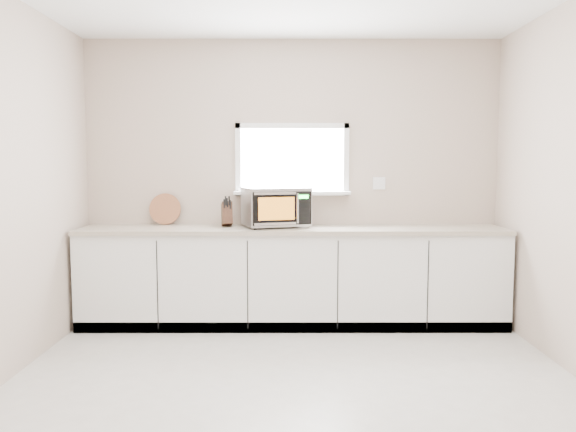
{
  "coord_description": "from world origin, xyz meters",
  "views": [
    {
      "loc": [
        -0.05,
        -3.49,
        1.51
      ],
      "look_at": [
        -0.04,
        1.55,
        1.04
      ],
      "focal_mm": 35.0,
      "sensor_mm": 36.0,
      "label": 1
    }
  ],
  "objects": [
    {
      "name": "coffee_grinder",
      "position": [
        0.09,
        1.69,
        1.04
      ],
      "size": [
        0.16,
        0.16,
        0.23
      ],
      "rotation": [
        0.0,
        0.0,
        0.19
      ],
      "color": "#ACAEB3",
      "rests_on": "countertop"
    },
    {
      "name": "back_wall",
      "position": [
        0.0,
        2.0,
        1.36
      ],
      "size": [
        4.0,
        0.17,
        2.7
      ],
      "color": "#BCA795",
      "rests_on": "ground"
    },
    {
      "name": "cabinets",
      "position": [
        0.0,
        1.7,
        0.44
      ],
      "size": [
        3.92,
        0.6,
        0.88
      ],
      "primitive_type": "cube",
      "color": "white",
      "rests_on": "ground"
    },
    {
      "name": "ground",
      "position": [
        0.0,
        0.0,
        0.0
      ],
      "size": [
        4.0,
        4.0,
        0.0
      ],
      "primitive_type": "plane",
      "color": "beige",
      "rests_on": "ground"
    },
    {
      "name": "countertop",
      "position": [
        0.0,
        1.69,
        0.9
      ],
      "size": [
        3.92,
        0.64,
        0.04
      ],
      "primitive_type": "cube",
      "color": "#B4A695",
      "rests_on": "cabinets"
    },
    {
      "name": "microwave",
      "position": [
        -0.16,
        1.74,
        1.11
      ],
      "size": [
        0.68,
        0.59,
        0.37
      ],
      "rotation": [
        0.0,
        0.0,
        0.3
      ],
      "color": "black",
      "rests_on": "countertop"
    },
    {
      "name": "cutting_board",
      "position": [
        -1.24,
        1.94,
        1.07
      ],
      "size": [
        0.3,
        0.07,
        0.3
      ],
      "primitive_type": "cylinder",
      "rotation": [
        1.4,
        0.0,
        0.0
      ],
      "color": "#B06D44",
      "rests_on": "countertop"
    },
    {
      "name": "knife_block",
      "position": [
        -0.62,
        1.77,
        1.04
      ],
      "size": [
        0.13,
        0.22,
        0.29
      ],
      "rotation": [
        0.0,
        0.0,
        0.2
      ],
      "color": "#452C18",
      "rests_on": "countertop"
    }
  ]
}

